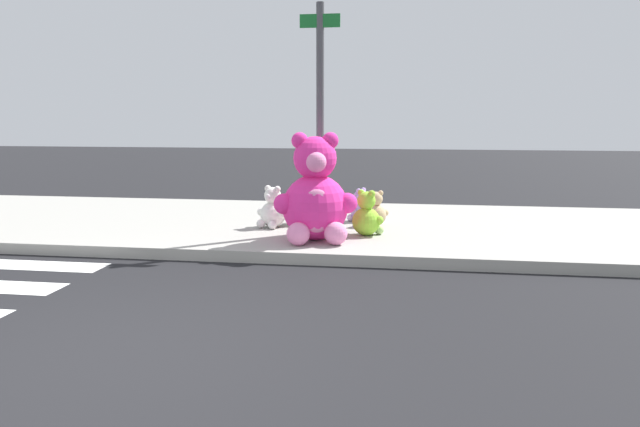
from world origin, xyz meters
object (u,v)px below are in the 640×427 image
(plush_lavender, at_px, (360,208))
(plush_brown, at_px, (301,209))
(sign_pole, at_px, (320,113))
(plush_tan, at_px, (375,211))
(plush_white, at_px, (272,211))
(plush_lime, at_px, (367,217))
(plush_pink_large, at_px, (315,198))

(plush_lavender, relative_size, plush_brown, 0.89)
(sign_pole, height_order, plush_brown, sign_pole)
(plush_tan, bearing_deg, plush_brown, -175.70)
(plush_lavender, xyz_separation_m, plush_brown, (-0.88, -0.43, 0.03))
(plush_lavender, bearing_deg, plush_white, -150.06)
(plush_lime, bearing_deg, plush_tan, 84.60)
(plush_lavender, bearing_deg, plush_brown, -153.97)
(plush_pink_large, distance_m, plush_lime, 0.86)
(plush_tan, height_order, plush_white, plush_white)
(plush_tan, relative_size, plush_brown, 0.91)
(plush_brown, relative_size, plush_white, 0.95)
(plush_tan, xyz_separation_m, plush_white, (-1.53, -0.39, 0.04))
(plush_white, bearing_deg, sign_pole, -17.36)
(sign_pole, distance_m, plush_white, 1.65)
(plush_tan, bearing_deg, plush_lavender, 127.46)
(plush_white, bearing_deg, plush_lavender, 29.94)
(plush_lime, bearing_deg, plush_lavender, 99.66)
(plush_lime, bearing_deg, plush_white, 165.22)
(plush_pink_large, relative_size, plush_lavender, 2.71)
(plush_pink_large, xyz_separation_m, plush_white, (-0.79, 0.83, -0.33))
(sign_pole, bearing_deg, plush_white, 162.64)
(plush_pink_large, relative_size, plush_brown, 2.42)
(plush_pink_large, relative_size, plush_tan, 2.66)
(plush_pink_large, xyz_separation_m, plush_lime, (0.66, 0.45, -0.32))
(sign_pole, xyz_separation_m, plush_tan, (0.76, 0.63, -1.48))
(sign_pole, relative_size, plush_lime, 4.96)
(plush_tan, xyz_separation_m, plush_lime, (-0.07, -0.77, 0.04))
(plush_white, bearing_deg, plush_pink_large, -46.41)
(plush_pink_large, distance_m, plush_brown, 1.25)
(sign_pole, height_order, plush_lavender, sign_pole)
(sign_pole, bearing_deg, plush_lime, -11.82)
(plush_lime, bearing_deg, plush_pink_large, -146.04)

